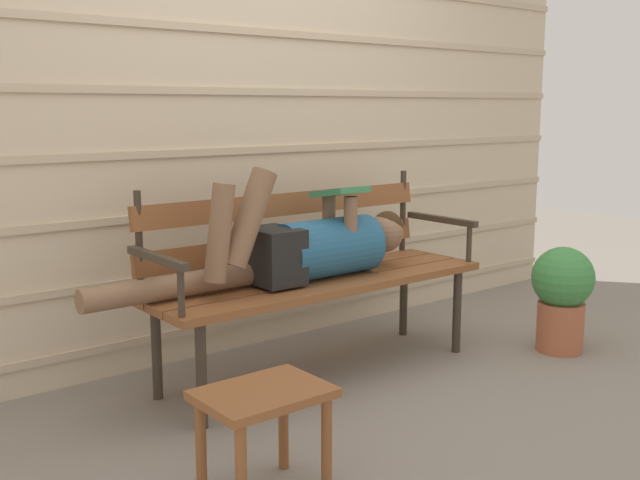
# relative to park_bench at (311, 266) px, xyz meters

# --- Properties ---
(ground_plane) EXTENTS (12.00, 12.00, 0.00)m
(ground_plane) POSITION_rel_park_bench_xyz_m (0.00, -0.27, -0.51)
(ground_plane) COLOR gray
(house_siding) EXTENTS (5.00, 0.08, 2.39)m
(house_siding) POSITION_rel_park_bench_xyz_m (0.00, 0.54, 0.68)
(house_siding) COLOR beige
(house_siding) RESTS_ON ground
(park_bench) EXTENTS (1.72, 0.52, 0.92)m
(park_bench) POSITION_rel_park_bench_xyz_m (0.00, 0.00, 0.00)
(park_bench) COLOR brown
(park_bench) RESTS_ON ground
(reclining_person) EXTENTS (1.65, 0.28, 0.55)m
(reclining_person) POSITION_rel_park_bench_xyz_m (-0.08, -0.07, 0.12)
(reclining_person) COLOR #23567A
(footstool) EXTENTS (0.41, 0.30, 0.37)m
(footstool) POSITION_rel_park_bench_xyz_m (-0.87, -0.86, -0.22)
(footstool) COLOR brown
(footstool) RESTS_ON ground
(potted_plant) EXTENTS (0.32, 0.32, 0.55)m
(potted_plant) POSITION_rel_park_bench_xyz_m (1.20, -0.59, -0.20)
(potted_plant) COLOR #AD5B3D
(potted_plant) RESTS_ON ground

